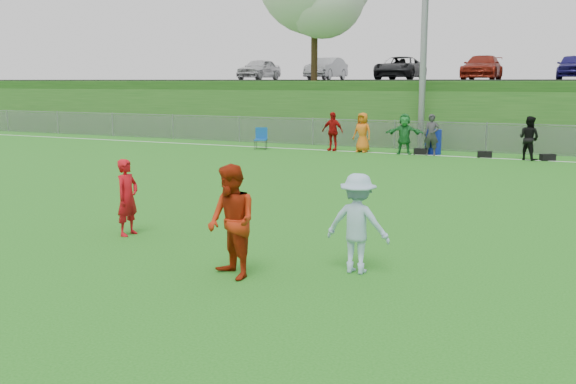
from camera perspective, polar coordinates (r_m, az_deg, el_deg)
The scene contains 13 objects.
ground at distance 9.61m, azimuth 0.84°, elevation -8.57°, with size 120.00×120.00×0.00m, color #1B6715.
sideline_far at distance 26.78m, azimuth 16.57°, elevation 2.96°, with size 60.00×0.10×0.01m, color white.
fence at distance 28.69m, azimuth 17.21°, elevation 4.65°, with size 58.00×0.06×1.30m.
berm at distance 39.55m, azimuth 19.40°, elevation 7.09°, with size 120.00×18.00×3.00m, color #194914.
parking_lot at distance 41.51m, azimuth 19.79°, elevation 9.32°, with size 120.00×12.00×0.10m, color black.
car_row at distance 40.65m, azimuth 18.06°, elevation 10.50°, with size 32.04×5.18×1.44m.
spectator_row at distance 27.21m, azimuth 10.93°, elevation 5.07°, with size 9.12×0.95×1.69m.
gear_bags at distance 26.72m, azimuth 19.15°, elevation 3.08°, with size 7.24×0.52×0.26m.
player_red_left at distance 13.07m, azimuth -14.08°, elevation -0.47°, with size 0.56×0.36×1.52m, color #B80C15.
player_red_center at distance 9.94m, azimuth -5.03°, elevation -2.66°, with size 0.87×0.67×1.78m, color #A3230B.
player_blue at distance 10.26m, azimuth 6.21°, elevation -2.80°, with size 1.04×0.60×1.60m, color #97B8D1.
recycling_bin at distance 27.56m, azimuth 12.78°, elevation 4.37°, with size 0.69×0.69×1.03m, color #0E1F9A.
camp_chair at distance 28.84m, azimuth -2.43°, elevation 4.38°, with size 0.68×0.69×0.96m.
Camera 1 is at (3.67, -8.35, 3.04)m, focal length 40.00 mm.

